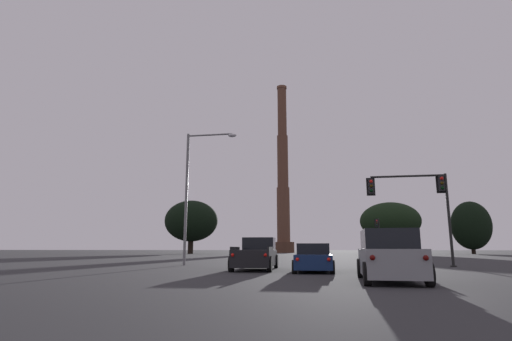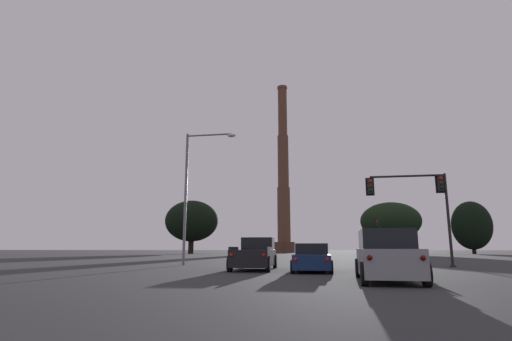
{
  "view_description": "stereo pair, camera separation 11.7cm",
  "coord_description": "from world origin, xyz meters",
  "px_view_note": "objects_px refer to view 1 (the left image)",
  "views": [
    {
      "loc": [
        0.61,
        0.44,
        1.17
      ],
      "look_at": [
        -8.5,
        53.2,
        11.66
      ],
      "focal_mm": 28.0,
      "sensor_mm": 36.0,
      "label": 1
    },
    {
      "loc": [
        0.72,
        0.46,
        1.17
      ],
      "look_at": [
        -8.5,
        53.2,
        11.66
      ],
      "focal_mm": 28.0,
      "sensor_mm": 36.0,
      "label": 2
    }
  ],
  "objects_px": {
    "sedan_center_lane_front": "(313,258)",
    "pickup_truck_left_lane_front": "(256,255)",
    "suv_right_lane_second": "(389,256)",
    "traffic_light_far_right": "(378,231)",
    "traffic_light_overhead_right": "(420,195)",
    "street_lamp": "(194,183)",
    "pickup_truck_right_lane_front": "(383,256)",
    "smokestack": "(283,184)"
  },
  "relations": [
    {
      "from": "pickup_truck_left_lane_front",
      "to": "street_lamp",
      "type": "bearing_deg",
      "value": 135.82
    },
    {
      "from": "suv_right_lane_second",
      "to": "traffic_light_far_right",
      "type": "relative_size",
      "value": 0.9
    },
    {
      "from": "traffic_light_overhead_right",
      "to": "sedan_center_lane_front",
      "type": "bearing_deg",
      "value": -135.95
    },
    {
      "from": "sedan_center_lane_front",
      "to": "street_lamp",
      "type": "relative_size",
      "value": 0.49
    },
    {
      "from": "traffic_light_far_right",
      "to": "pickup_truck_right_lane_front",
      "type": "bearing_deg",
      "value": -96.88
    },
    {
      "from": "pickup_truck_left_lane_front",
      "to": "smokestack",
      "type": "xyz_separation_m",
      "value": [
        -7.65,
        89.64,
        18.42
      ]
    },
    {
      "from": "pickup_truck_left_lane_front",
      "to": "traffic_light_overhead_right",
      "type": "distance_m",
      "value": 12.17
    },
    {
      "from": "suv_right_lane_second",
      "to": "pickup_truck_right_lane_front",
      "type": "xyz_separation_m",
      "value": [
        0.65,
        6.63,
        -0.09
      ]
    },
    {
      "from": "sedan_center_lane_front",
      "to": "pickup_truck_left_lane_front",
      "type": "relative_size",
      "value": 0.85
    },
    {
      "from": "suv_right_lane_second",
      "to": "traffic_light_overhead_right",
      "type": "height_order",
      "value": "traffic_light_overhead_right"
    },
    {
      "from": "suv_right_lane_second",
      "to": "traffic_light_far_right",
      "type": "distance_m",
      "value": 46.09
    },
    {
      "from": "pickup_truck_right_lane_front",
      "to": "street_lamp",
      "type": "relative_size",
      "value": 0.57
    },
    {
      "from": "suv_right_lane_second",
      "to": "pickup_truck_right_lane_front",
      "type": "relative_size",
      "value": 0.89
    },
    {
      "from": "sedan_center_lane_front",
      "to": "traffic_light_far_right",
      "type": "bearing_deg",
      "value": 76.87
    },
    {
      "from": "pickup_truck_right_lane_front",
      "to": "traffic_light_far_right",
      "type": "relative_size",
      "value": 1.0
    },
    {
      "from": "traffic_light_far_right",
      "to": "traffic_light_overhead_right",
      "type": "bearing_deg",
      "value": -92.18
    },
    {
      "from": "traffic_light_overhead_right",
      "to": "traffic_light_far_right",
      "type": "height_order",
      "value": "traffic_light_overhead_right"
    },
    {
      "from": "pickup_truck_left_lane_front",
      "to": "traffic_light_overhead_right",
      "type": "height_order",
      "value": "traffic_light_overhead_right"
    },
    {
      "from": "sedan_center_lane_front",
      "to": "smokestack",
      "type": "xyz_separation_m",
      "value": [
        -10.9,
        91.19,
        18.55
      ]
    },
    {
      "from": "pickup_truck_right_lane_front",
      "to": "traffic_light_far_right",
      "type": "bearing_deg",
      "value": 84.29
    },
    {
      "from": "street_lamp",
      "to": "smokestack",
      "type": "height_order",
      "value": "smokestack"
    },
    {
      "from": "traffic_light_far_right",
      "to": "street_lamp",
      "type": "bearing_deg",
      "value": -116.93
    },
    {
      "from": "sedan_center_lane_front",
      "to": "traffic_light_far_right",
      "type": "height_order",
      "value": "traffic_light_far_right"
    },
    {
      "from": "pickup_truck_right_lane_front",
      "to": "smokestack",
      "type": "bearing_deg",
      "value": 100.27
    },
    {
      "from": "sedan_center_lane_front",
      "to": "pickup_truck_right_lane_front",
      "type": "distance_m",
      "value": 3.66
    },
    {
      "from": "sedan_center_lane_front",
      "to": "pickup_truck_left_lane_front",
      "type": "height_order",
      "value": "pickup_truck_left_lane_front"
    },
    {
      "from": "suv_right_lane_second",
      "to": "pickup_truck_left_lane_front",
      "type": "height_order",
      "value": "suv_right_lane_second"
    },
    {
      "from": "pickup_truck_left_lane_front",
      "to": "smokestack",
      "type": "height_order",
      "value": "smokestack"
    },
    {
      "from": "suv_right_lane_second",
      "to": "street_lamp",
      "type": "xyz_separation_m",
      "value": [
        -11.65,
        12.21,
        5.0
      ]
    },
    {
      "from": "smokestack",
      "to": "pickup_truck_left_lane_front",
      "type": "bearing_deg",
      "value": -85.13
    },
    {
      "from": "pickup_truck_right_lane_front",
      "to": "pickup_truck_left_lane_front",
      "type": "xyz_separation_m",
      "value": [
        -6.83,
        0.75,
        0.0
      ]
    },
    {
      "from": "suv_right_lane_second",
      "to": "traffic_light_overhead_right",
      "type": "xyz_separation_m",
      "value": [
        4.1,
        12.62,
        3.78
      ]
    },
    {
      "from": "pickup_truck_left_lane_front",
      "to": "sedan_center_lane_front",
      "type": "bearing_deg",
      "value": -28.2
    },
    {
      "from": "suv_right_lane_second",
      "to": "pickup_truck_right_lane_front",
      "type": "distance_m",
      "value": 6.66
    },
    {
      "from": "pickup_truck_left_lane_front",
      "to": "traffic_light_overhead_right",
      "type": "relative_size",
      "value": 0.91
    },
    {
      "from": "traffic_light_far_right",
      "to": "sedan_center_lane_front",
      "type": "bearing_deg",
      "value": -101.74
    },
    {
      "from": "sedan_center_lane_front",
      "to": "smokestack",
      "type": "height_order",
      "value": "smokestack"
    },
    {
      "from": "smokestack",
      "to": "sedan_center_lane_front",
      "type": "bearing_deg",
      "value": -83.18
    },
    {
      "from": "pickup_truck_right_lane_front",
      "to": "traffic_light_far_right",
      "type": "xyz_separation_m",
      "value": [
        4.71,
        39.07,
        2.83
      ]
    },
    {
      "from": "traffic_light_overhead_right",
      "to": "traffic_light_far_right",
      "type": "distance_m",
      "value": 33.12
    },
    {
      "from": "pickup_truck_left_lane_front",
      "to": "traffic_light_far_right",
      "type": "relative_size",
      "value": 1.01
    },
    {
      "from": "suv_right_lane_second",
      "to": "pickup_truck_right_lane_front",
      "type": "height_order",
      "value": "suv_right_lane_second"
    }
  ]
}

